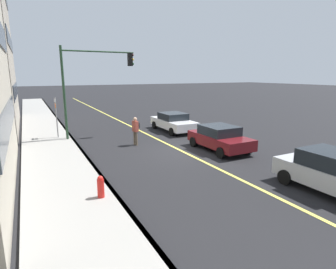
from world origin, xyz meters
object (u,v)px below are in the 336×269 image
object	(u,v)px
street_sign_post	(56,115)
car_silver	(331,172)
car_maroon	(220,138)
pedestrian_with_backpack	(136,129)
car_white	(173,122)
traffic_light_mast	(92,76)
fire_hydrant	(101,189)

from	to	relation	value
street_sign_post	car_silver	bearing A→B (deg)	-149.29
car_maroon	pedestrian_with_backpack	world-z (taller)	pedestrian_with_backpack
car_white	car_maroon	xyz separation A→B (m)	(-6.13, 0.23, 0.02)
traffic_light_mast	street_sign_post	distance (m)	3.52
car_white	traffic_light_mast	distance (m)	6.96
car_maroon	street_sign_post	xyz separation A→B (m)	(7.16, 8.10, 0.94)
car_white	fire_hydrant	xyz separation A→B (m)	(-9.63, 8.03, -0.26)
street_sign_post	car_maroon	bearing A→B (deg)	-131.47
car_silver	fire_hydrant	bearing A→B (deg)	68.33
car_white	street_sign_post	bearing A→B (deg)	82.93
pedestrian_with_backpack	street_sign_post	size ratio (longest dim) A/B	0.62
fire_hydrant	pedestrian_with_backpack	bearing A→B (deg)	-29.54
car_maroon	car_silver	xyz separation A→B (m)	(-6.64, -0.09, 0.05)
street_sign_post	car_white	bearing A→B (deg)	-97.07
car_maroon	fire_hydrant	size ratio (longest dim) A/B	4.33
car_white	pedestrian_with_backpack	world-z (taller)	pedestrian_with_backpack
car_silver	traffic_light_mast	size ratio (longest dim) A/B	0.65
car_white	street_sign_post	xyz separation A→B (m)	(1.03, 8.34, 0.96)
traffic_light_mast	car_maroon	bearing A→B (deg)	-137.66
car_silver	fire_hydrant	size ratio (longest dim) A/B	4.22
street_sign_post	fire_hydrant	bearing A→B (deg)	-178.36
pedestrian_with_backpack	street_sign_post	xyz separation A→B (m)	(3.84, 4.17, 0.65)
pedestrian_with_backpack	street_sign_post	distance (m)	5.71
traffic_light_mast	street_sign_post	bearing A→B (deg)	70.74
car_silver	fire_hydrant	xyz separation A→B (m)	(3.14, 7.89, -0.33)
car_white	fire_hydrant	world-z (taller)	car_white
car_white	car_maroon	world-z (taller)	car_maroon
traffic_light_mast	fire_hydrant	distance (m)	10.73
car_silver	fire_hydrant	world-z (taller)	car_silver
car_maroon	street_sign_post	world-z (taller)	street_sign_post
car_silver	fire_hydrant	distance (m)	8.50
car_maroon	pedestrian_with_backpack	xyz separation A→B (m)	(3.32, 3.93, 0.29)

